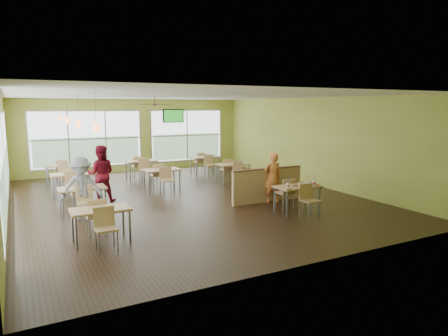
{
  "coord_description": "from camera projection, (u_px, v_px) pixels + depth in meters",
  "views": [
    {
      "loc": [
        -4.69,
        -11.47,
        2.88
      ],
      "look_at": [
        0.89,
        -0.85,
        1.02
      ],
      "focal_mm": 32.0,
      "sensor_mm": 36.0,
      "label": 1
    }
  ],
  "objects": [
    {
      "name": "pendant_lights",
      "position": [
        73.0,
        121.0,
        11.37
      ],
      "size": [
        0.11,
        7.31,
        0.86
      ],
      "color": "#2D2119",
      "rests_on": "ceiling"
    },
    {
      "name": "cup_red_far",
      "position": [
        314.0,
        183.0,
        10.78
      ],
      "size": [
        0.11,
        0.11,
        0.38
      ],
      "color": "white",
      "rests_on": "main_table"
    },
    {
      "name": "wrapper_left",
      "position": [
        289.0,
        189.0,
        10.31
      ],
      "size": [
        0.2,
        0.18,
        0.04
      ],
      "primitive_type": "ellipsoid",
      "rotation": [
        0.0,
        0.0,
        -0.21
      ],
      "color": "#A67E50",
      "rests_on": "main_table"
    },
    {
      "name": "tv_backwall",
      "position": [
        173.0,
        116.0,
        18.24
      ],
      "size": [
        1.0,
        0.07,
        0.6
      ],
      "color": "black",
      "rests_on": "wall_back"
    },
    {
      "name": "man_plaid",
      "position": [
        273.0,
        178.0,
        11.99
      ],
      "size": [
        0.6,
        0.44,
        1.52
      ],
      "primitive_type": "imported",
      "rotation": [
        0.0,
        0.0,
        3.0
      ],
      "color": "red",
      "rests_on": "floor"
    },
    {
      "name": "cup_yellow",
      "position": [
        300.0,
        185.0,
        10.59
      ],
      "size": [
        0.09,
        0.09,
        0.31
      ],
      "color": "white",
      "rests_on": "main_table"
    },
    {
      "name": "ceiling_fan",
      "position": [
        155.0,
        105.0,
        14.8
      ],
      "size": [
        1.25,
        1.25,
        0.29
      ],
      "color": "#2D2119",
      "rests_on": "ceiling"
    },
    {
      "name": "food_basket",
      "position": [
        311.0,
        183.0,
        11.04
      ],
      "size": [
        0.22,
        0.22,
        0.05
      ],
      "color": "black",
      "rests_on": "main_table"
    },
    {
      "name": "patron_maroon",
      "position": [
        101.0,
        174.0,
        12.01
      ],
      "size": [
        0.99,
        0.86,
        1.73
      ],
      "primitive_type": "imported",
      "rotation": [
        0.0,
        0.0,
        2.87
      ],
      "color": "#5F0B17",
      "rests_on": "floor"
    },
    {
      "name": "ketchup_cup",
      "position": [
        318.0,
        185.0,
        10.87
      ],
      "size": [
        0.07,
        0.07,
        0.03
      ],
      "primitive_type": "cylinder",
      "color": "#920D00",
      "rests_on": "main_table"
    },
    {
      "name": "wrapper_right",
      "position": [
        310.0,
        186.0,
        10.72
      ],
      "size": [
        0.16,
        0.14,
        0.04
      ],
      "primitive_type": "ellipsoid",
      "rotation": [
        0.0,
        0.0,
        0.12
      ],
      "color": "#A67E50",
      "rests_on": "main_table"
    },
    {
      "name": "cup_blue",
      "position": [
        288.0,
        186.0,
        10.49
      ],
      "size": [
        0.09,
        0.09,
        0.34
      ],
      "color": "white",
      "rests_on": "main_table"
    },
    {
      "name": "window_bays",
      "position": [
        82.0,
        147.0,
        13.88
      ],
      "size": [
        9.24,
        10.24,
        2.38
      ],
      "color": "white",
      "rests_on": "room"
    },
    {
      "name": "wrapper_mid",
      "position": [
        295.0,
        185.0,
        10.8
      ],
      "size": [
        0.23,
        0.21,
        0.05
      ],
      "primitive_type": "ellipsoid",
      "rotation": [
        0.0,
        0.0,
        0.09
      ],
      "color": "#A67E50",
      "rests_on": "main_table"
    },
    {
      "name": "half_wall_divider",
      "position": [
        267.0,
        185.0,
        12.11
      ],
      "size": [
        2.4,
        0.14,
        1.04
      ],
      "color": "#D7B374",
      "rests_on": "floor"
    },
    {
      "name": "cup_red_near",
      "position": [
        308.0,
        184.0,
        10.66
      ],
      "size": [
        0.1,
        0.1,
        0.35
      ],
      "color": "white",
      "rests_on": "main_table"
    },
    {
      "name": "patron_grey",
      "position": [
        82.0,
        188.0,
        10.25
      ],
      "size": [
        1.11,
        0.74,
        1.61
      ],
      "primitive_type": "imported",
      "rotation": [
        0.0,
        0.0,
        -0.14
      ],
      "color": "slate",
      "rests_on": "floor"
    },
    {
      "name": "main_table",
      "position": [
        297.0,
        190.0,
        10.82
      ],
      "size": [
        1.22,
        1.52,
        0.87
      ],
      "color": "#D7B374",
      "rests_on": "floor"
    },
    {
      "name": "dining_tables",
      "position": [
        139.0,
        173.0,
        13.55
      ],
      "size": [
        6.92,
        8.72,
        0.87
      ],
      "color": "#D7B374",
      "rests_on": "floor"
    },
    {
      "name": "room",
      "position": [
        186.0,
        148.0,
        12.38
      ],
      "size": [
        12.0,
        12.04,
        3.2
      ],
      "color": "black",
      "rests_on": "ground"
    }
  ]
}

